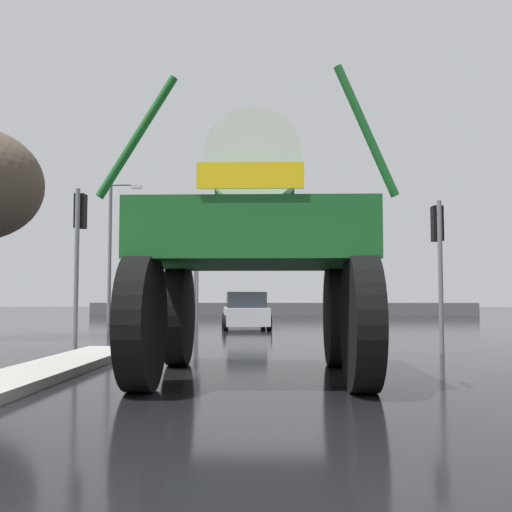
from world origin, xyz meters
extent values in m
plane|color=black|center=(0.00, 18.00, 0.00)|extent=(120.00, 120.00, 0.00)
cube|color=#9E9B93|center=(-4.14, 5.14, 0.07)|extent=(1.17, 10.10, 0.15)
cylinder|color=black|center=(-2.15, 7.51, 0.97)|extent=(0.41, 1.94, 1.94)
cylinder|color=black|center=(0.92, 7.54, 0.97)|extent=(0.41, 1.94, 1.94)
cylinder|color=black|center=(-2.12, 4.15, 0.97)|extent=(0.41, 1.94, 1.94)
cylinder|color=black|center=(0.95, 4.18, 0.97)|extent=(0.41, 1.94, 1.94)
cube|color=#195B23|center=(-0.60, 5.84, 2.27)|extent=(3.61, 4.09, 0.87)
cube|color=#154E1E|center=(-0.60, 6.26, 3.30)|extent=(1.33, 1.34, 1.19)
cylinder|color=silver|center=(-0.59, 5.26, 3.45)|extent=(1.50, 1.12, 1.49)
cylinder|color=#195B23|center=(-2.19, 4.00, 3.56)|extent=(1.14, 0.13, 1.76)
cylinder|color=#195B23|center=(1.03, 4.03, 3.63)|extent=(0.89, 0.13, 1.88)
cube|color=yellow|center=(-0.58, 3.78, 2.96)|extent=(1.46, 0.05, 0.36)
cube|color=silver|center=(-1.59, 21.11, 0.53)|extent=(2.16, 4.27, 0.70)
cube|color=#23282D|center=(-1.58, 20.96, 1.20)|extent=(1.79, 2.26, 0.64)
cylinder|color=black|center=(-2.59, 22.36, 0.30)|extent=(0.25, 0.62, 0.60)
cylinder|color=black|center=(-0.90, 22.55, 0.30)|extent=(0.25, 0.62, 0.60)
cylinder|color=black|center=(-2.28, 19.67, 0.30)|extent=(0.25, 0.62, 0.60)
cylinder|color=black|center=(-0.60, 19.87, 0.30)|extent=(0.25, 0.62, 0.60)
cylinder|color=slate|center=(-5.04, 10.11, 1.96)|extent=(0.11, 0.11, 3.93)
cube|color=black|center=(-5.04, 10.32, 3.41)|extent=(0.24, 0.32, 0.84)
sphere|color=#390503|center=(-5.04, 10.51, 3.68)|extent=(0.17, 0.17, 0.17)
sphere|color=#3C2403|center=(-5.04, 10.51, 3.41)|extent=(0.17, 0.17, 0.17)
sphere|color=green|center=(-5.04, 10.51, 3.14)|extent=(0.17, 0.17, 0.17)
cylinder|color=slate|center=(3.58, 10.11, 1.79)|extent=(0.11, 0.11, 3.58)
cube|color=black|center=(3.58, 10.32, 3.06)|extent=(0.24, 0.32, 0.84)
sphere|color=#390503|center=(3.58, 10.51, 3.33)|extent=(0.17, 0.17, 0.17)
sphere|color=#3C2403|center=(3.58, 10.51, 3.06)|extent=(0.17, 0.17, 0.17)
sphere|color=green|center=(3.58, 10.51, 2.79)|extent=(0.17, 0.17, 0.17)
cylinder|color=slate|center=(-4.34, 25.67, 1.85)|extent=(0.11, 0.11, 3.70)
cube|color=black|center=(-4.34, 25.88, 3.18)|extent=(0.24, 0.32, 0.84)
sphere|color=#390503|center=(-4.34, 26.07, 3.45)|extent=(0.17, 0.17, 0.17)
sphere|color=#3C2403|center=(-4.34, 26.07, 3.18)|extent=(0.17, 0.17, 0.17)
sphere|color=green|center=(-4.34, 26.07, 2.91)|extent=(0.17, 0.17, 0.17)
cylinder|color=slate|center=(-4.21, 25.67, 1.88)|extent=(0.11, 0.11, 3.76)
cube|color=black|center=(-4.21, 25.88, 3.24)|extent=(0.24, 0.32, 0.84)
sphere|color=#390503|center=(-4.21, 26.07, 3.51)|extent=(0.17, 0.17, 0.17)
sphere|color=#3C2403|center=(-4.21, 26.07, 3.24)|extent=(0.17, 0.17, 0.17)
sphere|color=green|center=(-4.21, 26.07, 2.97)|extent=(0.17, 0.17, 0.17)
cylinder|color=slate|center=(-8.77, 26.37, 3.58)|extent=(0.18, 0.18, 7.16)
cylinder|color=slate|center=(-8.11, 26.37, 7.01)|extent=(1.32, 0.10, 0.10)
cube|color=silver|center=(-7.45, 26.37, 6.91)|extent=(0.50, 0.24, 0.16)
cube|color=#59595B|center=(0.00, 39.60, 0.45)|extent=(27.62, 0.24, 0.90)
camera|label=1|loc=(-0.18, -4.48, 1.32)|focal=43.39mm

